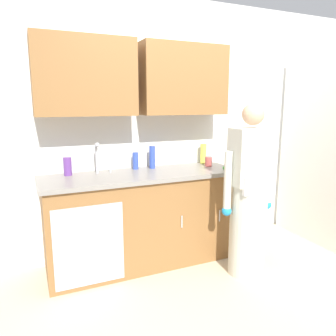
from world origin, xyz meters
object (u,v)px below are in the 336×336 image
object	(u,v)px
bottle_water_short	(152,157)
bottle_soap	(135,161)
bottle_dish_liquid	(203,154)
bottle_cleaner_spray	(68,166)
sink	(105,178)
person_at_sink	(249,204)
cup_by_sink	(208,162)
sponge	(229,168)

from	to	relation	value
bottle_water_short	bottle_soap	bearing A→B (deg)	170.00
bottle_dish_liquid	bottle_cleaner_spray	xyz separation A→B (m)	(-1.49, -0.03, -0.03)
sink	bottle_soap	world-z (taller)	sink
person_at_sink	bottle_cleaner_spray	xyz separation A→B (m)	(-1.51, 0.80, 0.33)
bottle_dish_liquid	cup_by_sink	distance (m)	0.18
bottle_cleaner_spray	sponge	size ratio (longest dim) A/B	1.57
person_at_sink	cup_by_sink	distance (m)	0.72
sink	cup_by_sink	size ratio (longest dim) A/B	4.83
bottle_soap	cup_by_sink	xyz separation A→B (m)	(0.78, -0.17, -0.04)
cup_by_sink	person_at_sink	bearing A→B (deg)	-85.44
sink	cup_by_sink	xyz separation A→B (m)	(1.15, 0.03, 0.07)
sink	bottle_soap	xyz separation A→B (m)	(0.37, 0.20, 0.10)
bottle_dish_liquid	bottle_soap	bearing A→B (deg)	-179.95
sink	bottle_water_short	xyz separation A→B (m)	(0.55, 0.17, 0.13)
sink	sponge	distance (m)	1.28
person_at_sink	bottle_dish_liquid	world-z (taller)	person_at_sink
sink	bottle_cleaner_spray	size ratio (longest dim) A/B	2.89
person_at_sink	sponge	xyz separation A→B (m)	(0.06, 0.42, 0.26)
sink	bottle_cleaner_spray	world-z (taller)	sink
sink	bottle_dish_liquid	distance (m)	1.21
person_at_sink	bottle_dish_liquid	size ratio (longest dim) A/B	7.21
bottle_water_short	bottle_dish_liquid	bearing A→B (deg)	2.86
cup_by_sink	bottle_water_short	bearing A→B (deg)	167.03
bottle_cleaner_spray	cup_by_sink	bearing A→B (deg)	-5.55
bottle_soap	bottle_dish_liquid	distance (m)	0.81
bottle_water_short	bottle_cleaner_spray	bearing A→B (deg)	179.78
cup_by_sink	sponge	world-z (taller)	cup_by_sink
bottle_dish_liquid	sponge	size ratio (longest dim) A/B	2.04
bottle_dish_liquid	bottle_cleaner_spray	size ratio (longest dim) A/B	1.30
person_at_sink	cup_by_sink	xyz separation A→B (m)	(-0.05, 0.66, 0.30)
sink	person_at_sink	distance (m)	1.38
bottle_soap	bottle_water_short	distance (m)	0.18
person_at_sink	bottle_cleaner_spray	bearing A→B (deg)	152.17
person_at_sink	bottle_dish_liquid	distance (m)	0.90
bottle_soap	bottle_water_short	xyz separation A→B (m)	(0.18, -0.03, 0.03)
bottle_dish_liquid	bottle_water_short	xyz separation A→B (m)	(-0.63, -0.03, 0.01)
sponge	bottle_dish_liquid	bearing A→B (deg)	100.73
sink	person_at_sink	world-z (taller)	person_at_sink
bottle_soap	sponge	world-z (taller)	bottle_soap
sink	sponge	bearing A→B (deg)	-9.07
person_at_sink	bottle_cleaner_spray	world-z (taller)	person_at_sink
sink	bottle_soap	size ratio (longest dim) A/B	2.84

